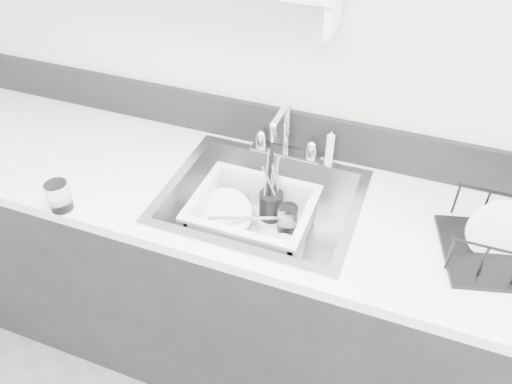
% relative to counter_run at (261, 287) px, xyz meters
% --- Properties ---
extents(room_shell, '(3.50, 3.00, 2.60)m').
position_rel_counter_run_xyz_m(room_shell, '(0.00, -0.80, 1.22)').
color(room_shell, silver).
rests_on(room_shell, ground).
extents(counter_run, '(3.20, 0.62, 0.92)m').
position_rel_counter_run_xyz_m(counter_run, '(0.00, 0.00, 0.00)').
color(counter_run, black).
rests_on(counter_run, ground).
extents(backsplash, '(3.20, 0.02, 0.16)m').
position_rel_counter_run_xyz_m(backsplash, '(0.00, 0.30, 0.54)').
color(backsplash, black).
rests_on(backsplash, counter_run).
extents(sink, '(0.64, 0.52, 0.20)m').
position_rel_counter_run_xyz_m(sink, '(0.00, 0.00, 0.37)').
color(sink, silver).
rests_on(sink, counter_run).
extents(faucet, '(0.26, 0.18, 0.23)m').
position_rel_counter_run_xyz_m(faucet, '(0.00, 0.25, 0.52)').
color(faucet, silver).
rests_on(faucet, counter_run).
extents(side_sprayer, '(0.03, 0.03, 0.14)m').
position_rel_counter_run_xyz_m(side_sprayer, '(0.16, 0.25, 0.53)').
color(side_sprayer, white).
rests_on(side_sprayer, counter_run).
extents(wash_tub, '(0.43, 0.37, 0.15)m').
position_rel_counter_run_xyz_m(wash_tub, '(-0.02, -0.02, 0.37)').
color(wash_tub, white).
rests_on(wash_tub, sink).
extents(plate_stack, '(0.26, 0.25, 0.10)m').
position_rel_counter_run_xyz_m(plate_stack, '(-0.12, -0.03, 0.33)').
color(plate_stack, white).
rests_on(plate_stack, wash_tub).
extents(utensil_cup, '(0.08, 0.08, 0.28)m').
position_rel_counter_run_xyz_m(utensil_cup, '(0.01, 0.08, 0.37)').
color(utensil_cup, black).
rests_on(utensil_cup, wash_tub).
extents(ladle, '(0.25, 0.29, 0.08)m').
position_rel_counter_run_xyz_m(ladle, '(-0.07, 0.01, 0.35)').
color(ladle, silver).
rests_on(ladle, wash_tub).
extents(tumbler_in_tub, '(0.09, 0.09, 0.10)m').
position_rel_counter_run_xyz_m(tumbler_in_tub, '(0.08, 0.04, 0.36)').
color(tumbler_in_tub, white).
rests_on(tumbler_in_tub, wash_tub).
extents(tumbler_counter, '(0.07, 0.07, 0.10)m').
position_rel_counter_run_xyz_m(tumbler_counter, '(-0.58, -0.28, 0.51)').
color(tumbler_counter, white).
rests_on(tumbler_counter, counter_run).
extents(bowl_small, '(0.15, 0.15, 0.04)m').
position_rel_counter_run_xyz_m(bowl_small, '(0.10, -0.08, 0.32)').
color(bowl_small, white).
rests_on(bowl_small, wash_tub).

